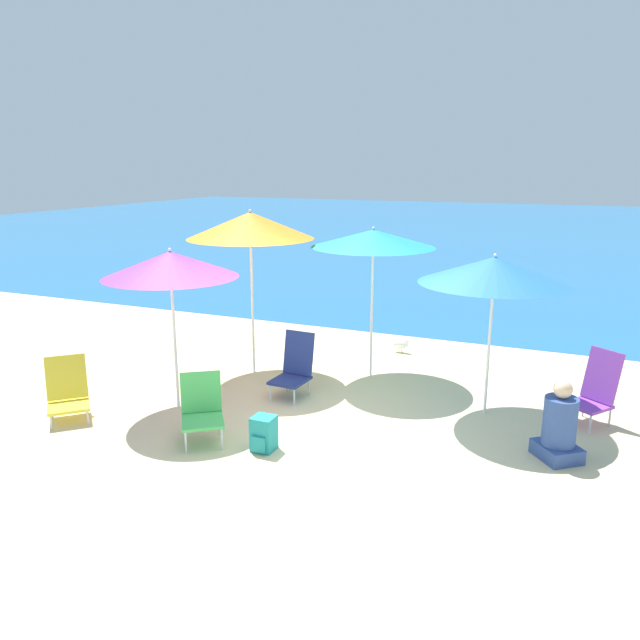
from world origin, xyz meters
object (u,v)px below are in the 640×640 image
at_px(backpack_teal, 264,434).
at_px(seagull, 401,344).
at_px(beach_umbrella_blue, 494,270).
at_px(beach_umbrella_purple, 170,264).
at_px(beach_chair_navy, 295,366).
at_px(beach_chair_yellow, 67,391).
at_px(beach_chair_green, 202,407).
at_px(beach_umbrella_teal, 373,239).
at_px(person_seated_near, 559,428).
at_px(beach_umbrella_orange, 250,225).
at_px(beach_chair_purple, 596,388).

distance_m(backpack_teal, seagull, 4.11).
distance_m(beach_umbrella_blue, beach_umbrella_purple, 3.88).
relative_size(beach_umbrella_blue, beach_chair_navy, 2.36).
xyz_separation_m(beach_chair_navy, seagull, (0.77, 2.46, -0.27)).
relative_size(beach_umbrella_purple, beach_chair_navy, 2.40).
distance_m(beach_chair_yellow, seagull, 5.19).
height_order(beach_chair_navy, beach_chair_green, beach_chair_navy).
xyz_separation_m(beach_umbrella_purple, beach_umbrella_teal, (1.86, 2.16, 0.17)).
height_order(person_seated_near, seagull, person_seated_near).
bearing_deg(beach_umbrella_blue, beach_chair_yellow, -155.68).
relative_size(backpack_teal, seagull, 1.43).
relative_size(beach_umbrella_purple, beach_chair_yellow, 2.72).
bearing_deg(beach_chair_yellow, person_seated_near, -33.10).
distance_m(beach_chair_yellow, beach_chair_green, 1.88).
distance_m(beach_umbrella_blue, beach_chair_green, 3.75).
height_order(beach_umbrella_blue, beach_umbrella_orange, beach_umbrella_orange).
relative_size(beach_chair_purple, beach_chair_navy, 1.04).
relative_size(beach_chair_purple, backpack_teal, 2.32).
bearing_deg(beach_umbrella_purple, beach_umbrella_teal, 49.21).
bearing_deg(seagull, person_seated_near, -49.76).
bearing_deg(beach_chair_green, backpack_teal, -33.91).
height_order(beach_umbrella_orange, seagull, beach_umbrella_orange).
bearing_deg(person_seated_near, beach_chair_purple, 34.91).
xyz_separation_m(beach_chair_purple, backpack_teal, (-3.29, -2.23, -0.24)).
bearing_deg(backpack_teal, person_seated_near, 19.53).
bearing_deg(beach_chair_green, beach_umbrella_blue, -0.10).
height_order(beach_umbrella_orange, person_seated_near, beach_umbrella_orange).
xyz_separation_m(beach_umbrella_purple, beach_umbrella_orange, (0.20, 1.62, 0.33)).
relative_size(beach_chair_yellow, seagull, 2.80).
distance_m(beach_umbrella_purple, beach_umbrella_orange, 1.67).
xyz_separation_m(beach_umbrella_blue, beach_chair_green, (-2.82, -2.02, -1.43)).
bearing_deg(beach_chair_green, beach_umbrella_orange, 69.42).
xyz_separation_m(beach_umbrella_orange, seagull, (1.75, 1.82, -2.04)).
xyz_separation_m(beach_chair_green, seagull, (1.13, 4.12, -0.24)).
bearing_deg(beach_umbrella_blue, beach_chair_green, -144.40).
relative_size(beach_chair_green, person_seated_near, 0.86).
height_order(beach_umbrella_blue, beach_umbrella_purple, beach_umbrella_purple).
height_order(beach_umbrella_blue, beach_umbrella_teal, beach_umbrella_teal).
distance_m(beach_umbrella_orange, backpack_teal, 3.33).
relative_size(beach_chair_navy, backpack_teal, 2.22).
relative_size(beach_umbrella_teal, backpack_teal, 5.67).
bearing_deg(beach_umbrella_orange, beach_chair_purple, -0.51).
relative_size(beach_chair_navy, beach_chair_yellow, 1.13).
height_order(beach_umbrella_blue, beach_chair_purple, beach_umbrella_blue).
bearing_deg(beach_chair_green, beach_chair_navy, 42.02).
distance_m(beach_chair_navy, backpack_teal, 1.70).
xyz_separation_m(beach_chair_yellow, person_seated_near, (5.59, 1.17, 0.02)).
bearing_deg(beach_umbrella_orange, person_seated_near, -15.84).
bearing_deg(beach_umbrella_blue, backpack_teal, -135.81).
bearing_deg(beach_chair_purple, person_seated_near, -70.58).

